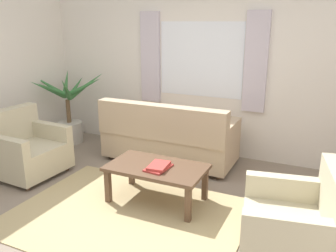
{
  "coord_description": "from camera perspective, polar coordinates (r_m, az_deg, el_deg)",
  "views": [
    {
      "loc": [
        1.81,
        -2.83,
        2.0
      ],
      "look_at": [
        0.16,
        0.7,
        0.84
      ],
      "focal_mm": 37.58,
      "sensor_mm": 36.0,
      "label": 1
    }
  ],
  "objects": [
    {
      "name": "ground_plane",
      "position": [
        3.91,
        -6.71,
        -14.3
      ],
      "size": [
        6.24,
        6.24,
        0.0
      ],
      "primitive_type": "plane",
      "color": "gray"
    },
    {
      "name": "potted_plant",
      "position": [
        6.16,
        -15.84,
        2.17
      ],
      "size": [
        1.3,
        1.16,
        1.23
      ],
      "color": "#B7B2A8",
      "rests_on": "ground_plane"
    },
    {
      "name": "couch",
      "position": [
        5.1,
        -0.02,
        -2.03
      ],
      "size": [
        1.9,
        0.82,
        0.92
      ],
      "rotation": [
        0.0,
        0.0,
        3.14
      ],
      "color": "tan",
      "rests_on": "ground_plane"
    },
    {
      "name": "wall_back",
      "position": [
        5.44,
        5.49,
        9.15
      ],
      "size": [
        5.32,
        0.12,
        2.6
      ],
      "primitive_type": "cube",
      "color": "silver",
      "rests_on": "ground_plane"
    },
    {
      "name": "window_with_curtains",
      "position": [
        5.35,
        5.22,
        10.64
      ],
      "size": [
        1.98,
        0.07,
        1.4
      ],
      "color": "white"
    },
    {
      "name": "armchair_right",
      "position": [
        3.24,
        20.5,
        -15.08
      ],
      "size": [
        0.96,
        0.97,
        0.88
      ],
      "rotation": [
        0.0,
        0.0,
        -1.39
      ],
      "color": "#BCB293",
      "rests_on": "ground_plane"
    },
    {
      "name": "coffee_table",
      "position": [
        4.0,
        -1.85,
        -7.24
      ],
      "size": [
        1.1,
        0.64,
        0.44
      ],
      "color": "brown",
      "rests_on": "ground_plane"
    },
    {
      "name": "book_stack_on_table",
      "position": [
        3.9,
        -1.54,
        -6.6
      ],
      "size": [
        0.24,
        0.34,
        0.05
      ],
      "color": "#B23833",
      "rests_on": "coffee_table"
    },
    {
      "name": "area_rug",
      "position": [
        3.9,
        -6.72,
        -14.23
      ],
      "size": [
        2.44,
        1.83,
        0.01
      ],
      "primitive_type": "cube",
      "color": "tan",
      "rests_on": "ground_plane"
    },
    {
      "name": "armchair_left",
      "position": [
        5.09,
        -22.11,
        -3.52
      ],
      "size": [
        0.87,
        0.88,
        0.88
      ],
      "rotation": [
        0.0,
        0.0,
        1.52
      ],
      "color": "#BCB293",
      "rests_on": "ground_plane"
    }
  ]
}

